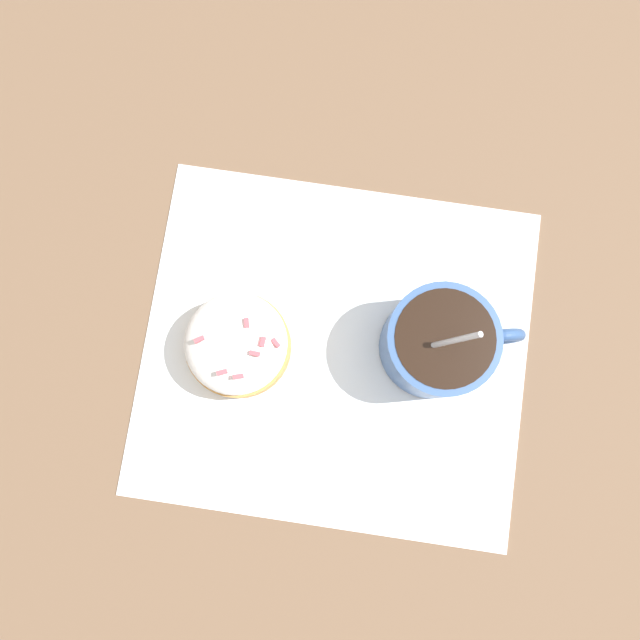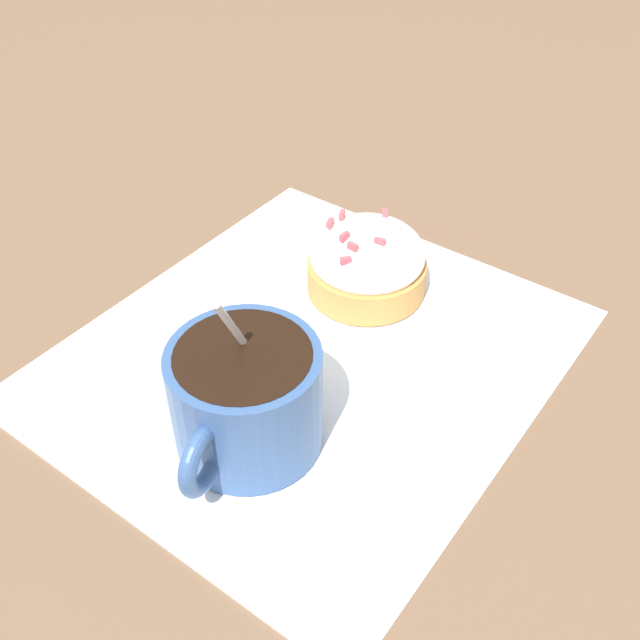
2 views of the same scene
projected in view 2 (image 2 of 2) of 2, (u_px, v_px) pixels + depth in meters
name	position (u px, v px, depth m)	size (l,w,h in m)	color
ground_plane	(310.00, 356.00, 0.46)	(3.00, 3.00, 0.00)	brown
paper_napkin	(310.00, 355.00, 0.46)	(0.33, 0.30, 0.00)	white
coffee_cup	(245.00, 396.00, 0.39)	(0.10, 0.08, 0.10)	#335184
frosted_pastry	(362.00, 260.00, 0.50)	(0.08, 0.08, 0.05)	#C18442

